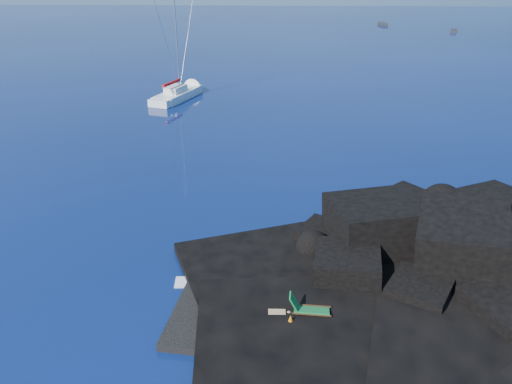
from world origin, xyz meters
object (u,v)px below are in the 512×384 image
sailboat (178,99)px  distant_boat_b (453,32)px  sunbather (277,314)px  marker_cone (290,321)px  distant_boat_a (383,25)px  deck_chair (312,306)px

sailboat → distant_boat_b: 87.17m
sailboat → distant_boat_b: size_ratio=2.86×
sunbather → marker_cone: bearing=-47.2°
distant_boat_b → sailboat: bearing=-108.6°
sailboat → distant_boat_a: 93.25m
sunbather → marker_cone: 0.81m
marker_cone → distant_boat_b: (40.34, 109.70, -0.63)m
sunbather → distant_boat_a: (26.96, 124.54, -0.53)m
sailboat → deck_chair: size_ratio=7.46×
deck_chair → distant_boat_b: 115.96m
deck_chair → sunbather: deck_chair is taller
sailboat → sunbather: (11.91, -39.77, 0.53)m
sunbather → distant_boat_b: size_ratio=0.40×
marker_cone → sailboat: bearing=107.2°
sunbather → distant_boat_a: bearing=76.0°
marker_cone → distant_boat_a: marker_cone is taller
distant_boat_a → marker_cone: bearing=-105.8°
marker_cone → distant_boat_b: size_ratio=0.13×
sailboat → marker_cone: (12.47, -40.34, 0.63)m
deck_chair → sunbather: 1.52m
sunbather → distant_boat_b: (40.90, 109.12, -0.53)m
deck_chair → sunbather: bearing=-173.1°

